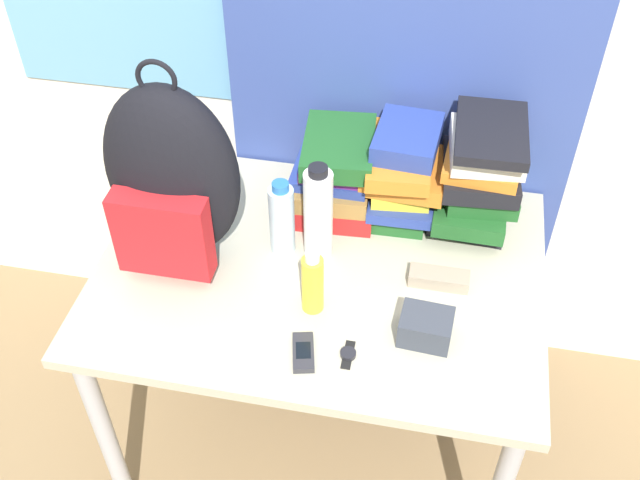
{
  "coord_description": "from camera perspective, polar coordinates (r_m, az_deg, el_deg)",
  "views": [
    {
      "loc": [
        0.26,
        -0.91,
        2.11
      ],
      "look_at": [
        0.0,
        0.41,
        0.83
      ],
      "focal_mm": 42.0,
      "sensor_mm": 36.0,
      "label": 1
    }
  ],
  "objects": [
    {
      "name": "curtain_blue",
      "position": [
        1.97,
        6.9,
        17.27
      ],
      "size": [
        0.97,
        0.04,
        2.5
      ],
      "color": "#384C93",
      "rests_on": "ground_plane"
    },
    {
      "name": "desk",
      "position": [
        1.99,
        -0.0,
        -3.92
      ],
      "size": [
        1.14,
        0.83,
        0.73
      ],
      "color": "#B7B299",
      "rests_on": "ground_plane"
    },
    {
      "name": "backpack",
      "position": [
        1.85,
        -11.24,
        4.55
      ],
      "size": [
        0.34,
        0.24,
        0.56
      ],
      "color": "black",
      "rests_on": "desk"
    },
    {
      "name": "book_stack_left",
      "position": [
        2.05,
        1.31,
        5.09
      ],
      "size": [
        0.23,
        0.28,
        0.22
      ],
      "color": "red",
      "rests_on": "desk"
    },
    {
      "name": "book_stack_center",
      "position": [
        2.02,
        6.31,
        5.14
      ],
      "size": [
        0.23,
        0.29,
        0.27
      ],
      "color": "#1E5623",
      "rests_on": "desk"
    },
    {
      "name": "book_stack_right",
      "position": [
        2.01,
        12.05,
        4.75
      ],
      "size": [
        0.23,
        0.27,
        0.31
      ],
      "color": "black",
      "rests_on": "desk"
    },
    {
      "name": "water_bottle",
      "position": [
        1.91,
        -2.92,
        1.6
      ],
      "size": [
        0.07,
        0.07,
        0.22
      ],
      "color": "silver",
      "rests_on": "desk"
    },
    {
      "name": "sports_bottle",
      "position": [
        1.87,
        -0.14,
        1.95
      ],
      "size": [
        0.07,
        0.07,
        0.29
      ],
      "color": "white",
      "rests_on": "desk"
    },
    {
      "name": "sunscreen_bottle",
      "position": [
        1.77,
        -0.57,
        -3.29
      ],
      "size": [
        0.05,
        0.05,
        0.18
      ],
      "color": "yellow",
      "rests_on": "desk"
    },
    {
      "name": "cell_phone",
      "position": [
        1.74,
        -1.28,
        -8.56
      ],
      "size": [
        0.07,
        0.12,
        0.02
      ],
      "color": "#2D2D33",
      "rests_on": "desk"
    },
    {
      "name": "sunglasses_case",
      "position": [
        1.9,
        9.05,
        -2.9
      ],
      "size": [
        0.15,
        0.06,
        0.04
      ],
      "color": "gray",
      "rests_on": "desk"
    },
    {
      "name": "camera_pouch",
      "position": [
        1.77,
        8.06,
        -6.58
      ],
      "size": [
        0.13,
        0.1,
        0.07
      ],
      "color": "#383D47",
      "rests_on": "desk"
    },
    {
      "name": "wristwatch",
      "position": [
        1.74,
        2.16,
        -8.68
      ],
      "size": [
        0.04,
        0.08,
        0.01
      ],
      "color": "black",
      "rests_on": "desk"
    }
  ]
}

